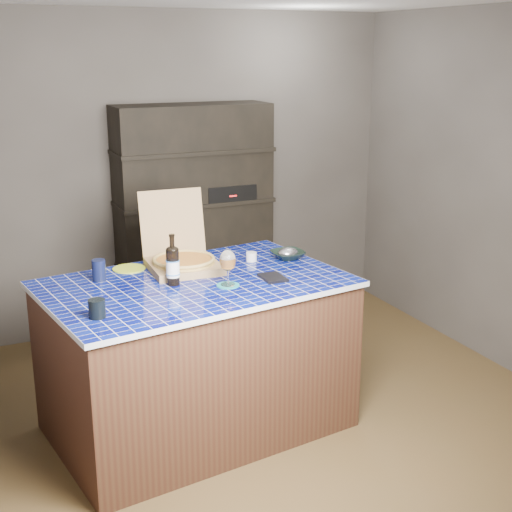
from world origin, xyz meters
name	(u,v)px	position (x,y,z in m)	size (l,w,h in m)	color
room	(279,217)	(0.00, 0.00, 1.25)	(3.50, 3.50, 3.50)	#4E3C21
shelving_unit	(195,219)	(0.00, 1.53, 0.90)	(1.20, 0.41, 1.80)	black
kitchen_island	(197,356)	(-0.54, -0.01, 0.46)	(1.83, 1.31, 0.93)	#412919
pizza_box	(183,259)	(-0.52, 0.25, 0.99)	(0.42, 0.51, 0.44)	#9A754F
mead_bottle	(173,265)	(-0.67, -0.01, 1.04)	(0.08, 0.08, 0.29)	black
teal_trivet	(228,285)	(-0.39, -0.16, 0.93)	(0.13, 0.13, 0.01)	#18817F
wine_glass	(228,261)	(-0.39, -0.16, 1.07)	(0.09, 0.09, 0.20)	white
tumbler	(97,309)	(-1.17, -0.35, 0.97)	(0.08, 0.08, 0.09)	black
dvd_case	(273,278)	(-0.11, -0.15, 0.93)	(0.13, 0.18, 0.01)	black
bowl	(288,255)	(0.15, 0.18, 0.95)	(0.21, 0.21, 0.05)	black
foil_contents	(288,253)	(0.15, 0.18, 0.97)	(0.13, 0.11, 0.06)	#ABACB7
white_jar	(251,257)	(-0.08, 0.23, 0.95)	(0.07, 0.07, 0.06)	silver
navy_cup	(99,270)	(-1.03, 0.23, 0.99)	(0.08, 0.08, 0.12)	black
green_trivet	(129,268)	(-0.82, 0.37, 0.93)	(0.20, 0.20, 0.01)	#AEC92B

